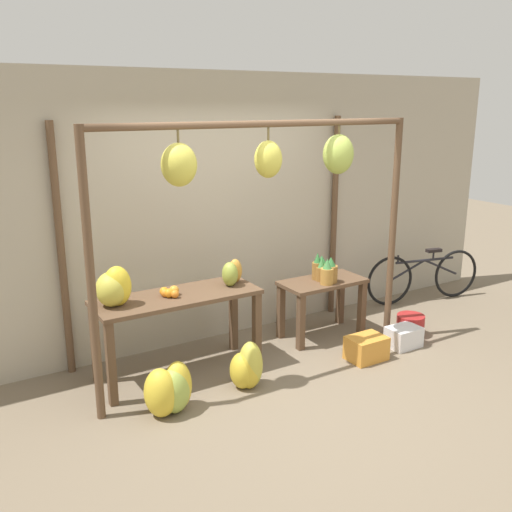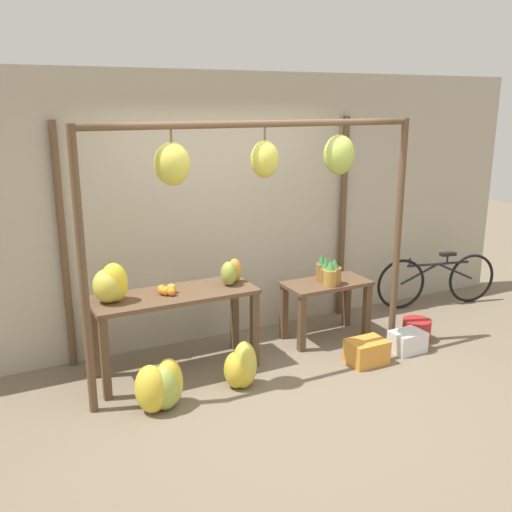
{
  "view_description": "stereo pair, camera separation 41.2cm",
  "coord_description": "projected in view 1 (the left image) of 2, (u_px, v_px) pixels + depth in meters",
  "views": [
    {
      "loc": [
        -2.64,
        -3.67,
        2.5
      ],
      "look_at": [
        0.14,
        0.92,
        1.04
      ],
      "focal_mm": 40.0,
      "sensor_mm": 36.0,
      "label": 1
    },
    {
      "loc": [
        -2.27,
        -3.87,
        2.5
      ],
      "look_at": [
        0.14,
        0.92,
        1.04
      ],
      "focal_mm": 40.0,
      "sensor_mm": 36.0,
      "label": 2
    }
  ],
  "objects": [
    {
      "name": "ground_plane",
      "position": [
        296.0,
        396.0,
        5.0
      ],
      "size": [
        20.0,
        20.0,
        0.0
      ],
      "primitive_type": "plane",
      "color": "#756651"
    },
    {
      "name": "shop_wall_back",
      "position": [
        211.0,
        210.0,
        5.95
      ],
      "size": [
        8.0,
        0.08,
        2.8
      ],
      "color": "#B2A893",
      "rests_on": "ground_plane"
    },
    {
      "name": "stall_awning",
      "position": [
        257.0,
        187.0,
        5.14
      ],
      "size": [
        3.21,
        1.14,
        2.34
      ],
      "color": "brown",
      "rests_on": "ground_plane"
    },
    {
      "name": "display_table_main",
      "position": [
        177.0,
        309.0,
        5.24
      ],
      "size": [
        1.53,
        0.57,
        0.79
      ],
      "color": "brown",
      "rests_on": "ground_plane"
    },
    {
      "name": "display_table_side",
      "position": [
        322.0,
        293.0,
        6.17
      ],
      "size": [
        0.92,
        0.47,
        0.64
      ],
      "color": "brown",
      "rests_on": "ground_plane"
    },
    {
      "name": "banana_pile_on_table",
      "position": [
        114.0,
        288.0,
        4.89
      ],
      "size": [
        0.33,
        0.31,
        0.35
      ],
      "color": "yellow",
      "rests_on": "display_table_main"
    },
    {
      "name": "orange_pile",
      "position": [
        170.0,
        292.0,
        5.15
      ],
      "size": [
        0.17,
        0.18,
        0.09
      ],
      "color": "orange",
      "rests_on": "display_table_main"
    },
    {
      "name": "pineapple_cluster",
      "position": [
        324.0,
        271.0,
        6.07
      ],
      "size": [
        0.22,
        0.33,
        0.3
      ],
      "color": "olive",
      "rests_on": "display_table_side"
    },
    {
      "name": "banana_pile_ground_left",
      "position": [
        170.0,
        390.0,
        4.69
      ],
      "size": [
        0.51,
        0.41,
        0.43
      ],
      "color": "gold",
      "rests_on": "ground_plane"
    },
    {
      "name": "banana_pile_ground_right",
      "position": [
        248.0,
        368.0,
        5.11
      ],
      "size": [
        0.32,
        0.34,
        0.44
      ],
      "color": "gold",
      "rests_on": "ground_plane"
    },
    {
      "name": "fruit_crate_white",
      "position": [
        366.0,
        348.0,
        5.68
      ],
      "size": [
        0.38,
        0.28,
        0.24
      ],
      "color": "orange",
      "rests_on": "ground_plane"
    },
    {
      "name": "blue_bucket",
      "position": [
        410.0,
        325.0,
        6.27
      ],
      "size": [
        0.3,
        0.3,
        0.23
      ],
      "color": "#AD2323",
      "rests_on": "ground_plane"
    },
    {
      "name": "parked_bicycle",
      "position": [
        424.0,
        276.0,
        7.31
      ],
      "size": [
        1.59,
        0.39,
        0.68
      ],
      "color": "black",
      "rests_on": "ground_plane"
    },
    {
      "name": "papaya_pile",
      "position": [
        232.0,
        273.0,
        5.47
      ],
      "size": [
        0.27,
        0.25,
        0.23
      ],
      "color": "gold",
      "rests_on": "display_table_main"
    },
    {
      "name": "fruit_crate_purple",
      "position": [
        404.0,
        337.0,
        5.98
      ],
      "size": [
        0.34,
        0.25,
        0.21
      ],
      "color": "silver",
      "rests_on": "ground_plane"
    }
  ]
}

